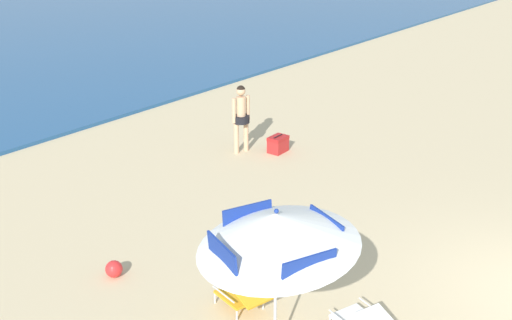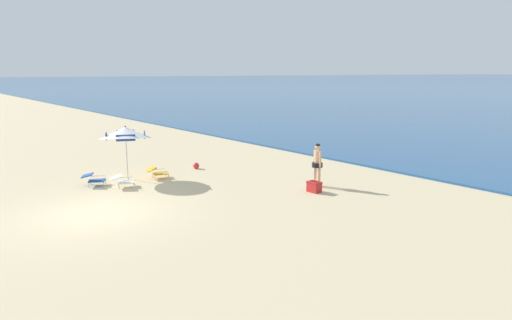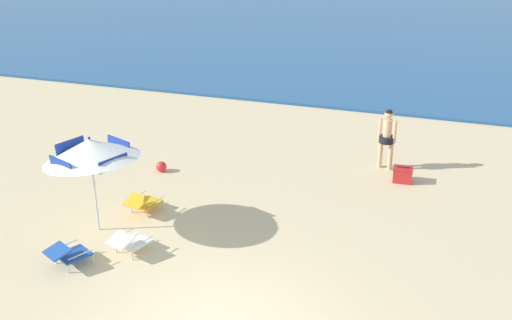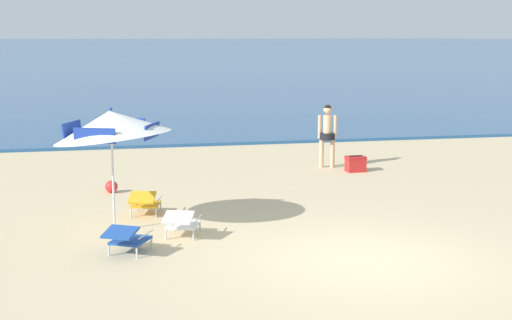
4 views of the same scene
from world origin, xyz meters
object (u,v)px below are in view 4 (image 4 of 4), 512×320
beach_umbrella_striped_main (111,124)px  lounge_chair_under_umbrella (181,222)px  lounge_chair_facing_sea (145,202)px  person_standing_near_shore (327,131)px  lounge_chair_beside_umbrella (127,237)px  cooler_box (356,164)px  beach_ball (111,187)px

beach_umbrella_striped_main → lounge_chair_under_umbrella: (1.14, -0.68, -1.67)m
lounge_chair_facing_sea → beach_umbrella_striped_main: bearing=-120.3°
lounge_chair_facing_sea → person_standing_near_shore: size_ratio=0.58×
lounge_chair_beside_umbrella → cooler_box: lounge_chair_beside_umbrella is taller
person_standing_near_shore → beach_ball: person_standing_near_shore is taller
lounge_chair_beside_umbrella → lounge_chair_facing_sea: size_ratio=1.02×
lounge_chair_beside_umbrella → beach_ball: (-0.18, 4.76, -0.14)m
lounge_chair_facing_sea → beach_ball: bearing=105.1°
beach_umbrella_striped_main → person_standing_near_shore: 7.84m
lounge_chair_under_umbrella → cooler_box: 7.34m
lounge_chair_beside_umbrella → person_standing_near_shore: bearing=50.9°
beach_umbrella_striped_main → lounge_chair_facing_sea: size_ratio=2.92×
lounge_chair_under_umbrella → person_standing_near_shore: 7.56m
beach_ball → person_standing_near_shore: bearing=19.5°
beach_umbrella_striped_main → lounge_chair_under_umbrella: bearing=-31.0°
person_standing_near_shore → cooler_box: size_ratio=3.32×
beach_ball → beach_umbrella_striped_main: bearing=-89.9°
beach_umbrella_striped_main → person_standing_near_shore: size_ratio=1.68×
lounge_chair_beside_umbrella → beach_ball: 4.77m
lounge_chair_under_umbrella → beach_ball: lounge_chair_under_umbrella is taller
beach_umbrella_striped_main → lounge_chair_beside_umbrella: bearing=-83.3°
beach_umbrella_striped_main → lounge_chair_beside_umbrella: size_ratio=2.85×
lounge_chair_under_umbrella → lounge_chair_beside_umbrella: bearing=-140.7°
lounge_chair_under_umbrella → beach_ball: 4.14m
lounge_chair_beside_umbrella → lounge_chair_facing_sea: lounge_chair_facing_sea is taller
person_standing_near_shore → lounge_chair_under_umbrella: bearing=-127.2°
person_standing_near_shore → cooler_box: (0.55, -0.72, -0.77)m
beach_umbrella_striped_main → lounge_chair_facing_sea: bearing=59.7°
lounge_chair_facing_sea → beach_ball: lounge_chair_facing_sea is taller
lounge_chair_facing_sea → cooler_box: bearing=32.3°
cooler_box → beach_ball: 6.38m
beach_ball → lounge_chair_beside_umbrella: bearing=-87.8°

